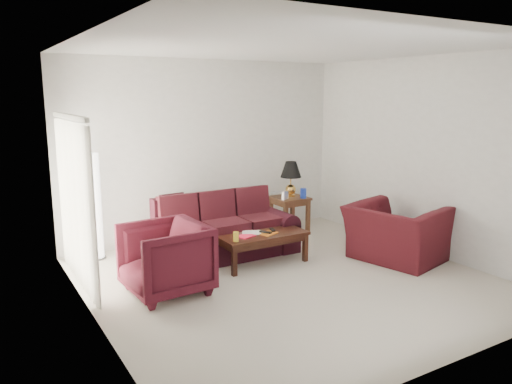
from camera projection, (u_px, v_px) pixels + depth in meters
floor at (289, 280)px, 6.65m from camera, size 5.00×5.00×0.00m
blinds at (74, 203)px, 6.31m from camera, size 0.10×2.00×2.16m
sofa at (223, 227)px, 7.52m from camera, size 2.34×1.18×0.92m
throw_pillow at (173, 205)px, 7.87m from camera, size 0.39×0.21×0.40m
end_table at (289, 214)px, 8.91m from camera, size 0.61×0.61×0.64m
table_lamp at (291, 179)px, 8.86m from camera, size 0.48×0.48×0.62m
clock at (285, 195)px, 8.64m from camera, size 0.15×0.10×0.14m
blue_canister at (303, 193)px, 8.73m from camera, size 0.13×0.13×0.17m
picture_frame at (277, 192)px, 8.84m from camera, size 0.19×0.21×0.06m
floor_lamp at (94, 206)px, 7.34m from camera, size 0.33×0.33×1.61m
armchair_left at (165, 259)px, 6.13m from camera, size 1.02×1.00×0.89m
armchair_right at (396, 233)px, 7.36m from camera, size 1.38×1.49×0.83m
coffee_table at (261, 248)px, 7.27m from camera, size 1.40×0.88×0.46m
magazine_red at (246, 236)px, 7.03m from camera, size 0.30×0.26×0.01m
magazine_white at (252, 233)px, 7.22m from camera, size 0.34×0.31×0.02m
magazine_orange at (268, 233)px, 7.18m from camera, size 0.30×0.27×0.01m
remote_a at (266, 232)px, 7.17m from camera, size 0.14×0.19×0.02m
remote_b at (272, 230)px, 7.29m from camera, size 0.10×0.18×0.02m
yellow_glass at (236, 237)px, 6.80m from camera, size 0.10×0.10×0.13m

